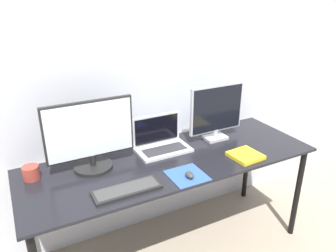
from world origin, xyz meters
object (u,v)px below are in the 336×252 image
laptop (160,141)px  mouse (190,175)px  monitor_left (90,136)px  mug (31,173)px  keyboard (127,190)px  book (245,155)px  monitor_right (217,111)px

laptop → mouse: size_ratio=5.21×
monitor_left → mug: (-0.35, 0.04, -0.17)m
keyboard → book: size_ratio=1.88×
mug → monitor_left: bearing=-6.2°
mouse → monitor_left: bearing=140.6°
mug → laptop: bearing=0.3°
laptop → keyboard: (-0.38, -0.37, -0.05)m
mouse → mug: bearing=152.8°
monitor_right → keyboard: (-0.81, -0.33, -0.20)m
laptop → mouse: (-0.02, -0.42, -0.03)m
book → mug: bearing=164.0°
mouse → monitor_right: bearing=40.5°
monitor_right → monitor_left: bearing=-180.0°
book → keyboard: bearing=-179.5°
monitor_left → keyboard: 0.40m
keyboard → mouse: mouse is taller
monitor_right → mouse: monitor_right is taller
mouse → book: size_ratio=0.34×
laptop → mouse: 0.42m
monitor_left → monitor_right: monitor_left is taller
monitor_left → book: (0.91, -0.32, -0.20)m
monitor_left → monitor_right: (0.90, 0.00, 0.00)m
laptop → keyboard: size_ratio=0.95×
keyboard → laptop: bearing=44.1°
monitor_right → mouse: size_ratio=6.17×
monitor_left → mug: size_ratio=5.60×
laptop → book: laptop is taller
monitor_right → mouse: 0.61m
monitor_left → mouse: monitor_left is taller
mug → monitor_right: bearing=-1.7°
monitor_right → laptop: 0.45m
mouse → keyboard: bearing=172.9°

